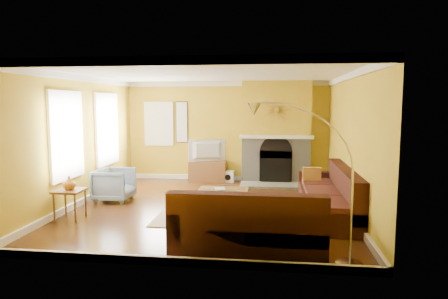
# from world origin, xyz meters

# --- Properties ---
(floor) EXTENTS (5.50, 6.00, 0.02)m
(floor) POSITION_xyz_m (0.00, 0.00, -0.01)
(floor) COLOR #5A3013
(floor) RESTS_ON ground
(ceiling) EXTENTS (5.50, 6.00, 0.02)m
(ceiling) POSITION_xyz_m (0.00, 0.00, 2.71)
(ceiling) COLOR white
(ceiling) RESTS_ON ground
(wall_back) EXTENTS (5.50, 0.02, 2.70)m
(wall_back) POSITION_xyz_m (0.00, 3.01, 1.35)
(wall_back) COLOR gold
(wall_back) RESTS_ON ground
(wall_front) EXTENTS (5.50, 0.02, 2.70)m
(wall_front) POSITION_xyz_m (0.00, -3.01, 1.35)
(wall_front) COLOR gold
(wall_front) RESTS_ON ground
(wall_left) EXTENTS (0.02, 6.00, 2.70)m
(wall_left) POSITION_xyz_m (-2.76, 0.00, 1.35)
(wall_left) COLOR gold
(wall_left) RESTS_ON ground
(wall_right) EXTENTS (0.02, 6.00, 2.70)m
(wall_right) POSITION_xyz_m (2.76, 0.00, 1.35)
(wall_right) COLOR gold
(wall_right) RESTS_ON ground
(baseboard) EXTENTS (5.50, 6.00, 0.12)m
(baseboard) POSITION_xyz_m (0.00, 0.00, 0.06)
(baseboard) COLOR white
(baseboard) RESTS_ON floor
(crown_molding) EXTENTS (5.50, 6.00, 0.12)m
(crown_molding) POSITION_xyz_m (0.00, 0.00, 2.64)
(crown_molding) COLOR white
(crown_molding) RESTS_ON ceiling
(window_left_near) EXTENTS (0.06, 1.22, 1.72)m
(window_left_near) POSITION_xyz_m (-2.72, 1.30, 1.50)
(window_left_near) COLOR white
(window_left_near) RESTS_ON wall_left
(window_left_far) EXTENTS (0.06, 1.22, 1.72)m
(window_left_far) POSITION_xyz_m (-2.72, -0.60, 1.50)
(window_left_far) COLOR white
(window_left_far) RESTS_ON wall_left
(window_back) EXTENTS (0.82, 0.06, 1.22)m
(window_back) POSITION_xyz_m (-1.90, 2.96, 1.55)
(window_back) COLOR white
(window_back) RESTS_ON wall_back
(wall_art) EXTENTS (0.34, 0.04, 1.14)m
(wall_art) POSITION_xyz_m (-1.25, 2.97, 1.60)
(wall_art) COLOR white
(wall_art) RESTS_ON wall_back
(fireplace) EXTENTS (1.80, 0.40, 2.70)m
(fireplace) POSITION_xyz_m (1.35, 2.80, 1.35)
(fireplace) COLOR gray
(fireplace) RESTS_ON floor
(mantel) EXTENTS (1.92, 0.22, 0.08)m
(mantel) POSITION_xyz_m (1.35, 2.56, 1.25)
(mantel) COLOR white
(mantel) RESTS_ON fireplace
(hearth) EXTENTS (1.80, 0.70, 0.06)m
(hearth) POSITION_xyz_m (1.35, 2.25, 0.03)
(hearth) COLOR gray
(hearth) RESTS_ON floor
(sunburst) EXTENTS (0.70, 0.04, 0.70)m
(sunburst) POSITION_xyz_m (1.35, 2.57, 1.95)
(sunburst) COLOR olive
(sunburst) RESTS_ON fireplace
(rug) EXTENTS (2.40, 1.80, 0.02)m
(rug) POSITION_xyz_m (0.32, -0.54, 0.01)
(rug) COLOR beige
(rug) RESTS_ON floor
(sectional_sofa) EXTENTS (2.92, 3.84, 0.90)m
(sectional_sofa) POSITION_xyz_m (1.29, -0.78, 0.45)
(sectional_sofa) COLOR #391912
(sectional_sofa) RESTS_ON floor
(coffee_table) EXTENTS (1.00, 1.00, 0.40)m
(coffee_table) POSITION_xyz_m (0.28, -0.21, 0.20)
(coffee_table) COLOR white
(coffee_table) RESTS_ON floor
(media_console) EXTENTS (1.00, 0.45, 0.55)m
(media_console) POSITION_xyz_m (-0.49, 2.73, 0.28)
(media_console) COLOR brown
(media_console) RESTS_ON floor
(tv) EXTENTS (1.01, 0.48, 0.59)m
(tv) POSITION_xyz_m (-0.49, 2.73, 0.84)
(tv) COLOR black
(tv) RESTS_ON media_console
(subwoofer) EXTENTS (0.30, 0.30, 0.30)m
(subwoofer) POSITION_xyz_m (0.08, 2.71, 0.15)
(subwoofer) COLOR white
(subwoofer) RESTS_ON floor
(armchair) EXTENTS (0.78, 0.76, 0.71)m
(armchair) POSITION_xyz_m (-2.16, 0.32, 0.35)
(armchair) COLOR gray
(armchair) RESTS_ON floor
(side_table) EXTENTS (0.50, 0.50, 0.55)m
(side_table) POSITION_xyz_m (-2.41, -1.13, 0.28)
(side_table) COLOR brown
(side_table) RESTS_ON floor
(vase) EXTENTS (0.24, 0.24, 0.25)m
(vase) POSITION_xyz_m (-2.41, -1.13, 0.67)
(vase) COLOR #C47A21
(vase) RESTS_ON side_table
(book) EXTENTS (0.26, 0.31, 0.03)m
(book) POSITION_xyz_m (0.13, -0.11, 0.41)
(book) COLOR white
(book) RESTS_ON coffee_table
(arc_lamp) EXTENTS (1.35, 0.36, 2.12)m
(arc_lamp) POSITION_xyz_m (1.70, -2.76, 1.06)
(arc_lamp) COLOR silver
(arc_lamp) RESTS_ON floor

